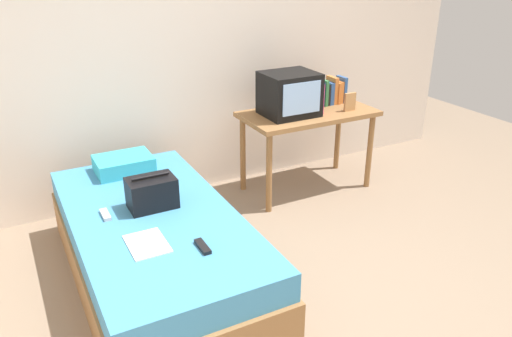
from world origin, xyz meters
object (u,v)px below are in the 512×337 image
object	(u,v)px
bed	(156,248)
pillow	(124,164)
book_row	(330,92)
remote_silver	(105,215)
handbag	(152,193)
remote_dark	(203,246)
magazine	(147,244)
tv	(289,94)
desk	(308,122)
water_bottle	(321,99)
picture_frame	(350,102)

from	to	relation	value
bed	pillow	distance (m)	0.80
book_row	remote_silver	xyz separation A→B (m)	(-2.22, -0.76, -0.33)
pillow	handbag	distance (m)	0.65
book_row	remote_silver	bearing A→B (deg)	-161.18
remote_dark	remote_silver	bearing A→B (deg)	122.55
handbag	pillow	bearing A→B (deg)	91.74
magazine	remote_dark	world-z (taller)	remote_dark
tv	book_row	world-z (taller)	tv
desk	water_bottle	size ratio (longest dim) A/B	4.59
remote_dark	remote_silver	distance (m)	0.74
pillow	remote_silver	bearing A→B (deg)	-113.95
book_row	remote_silver	distance (m)	2.36
water_bottle	magazine	world-z (taller)	water_bottle
tv	remote_dark	world-z (taller)	tv
tv	magazine	xyz separation A→B (m)	(-1.57, -1.07, -0.41)
water_bottle	pillow	bearing A→B (deg)	176.74
water_bottle	remote_silver	bearing A→B (deg)	-164.76
desk	remote_silver	world-z (taller)	desk
bed	desk	world-z (taller)	desk
water_bottle	picture_frame	size ratio (longest dim) A/B	1.59
remote_dark	remote_silver	size ratio (longest dim) A/B	1.08
pillow	remote_silver	world-z (taller)	pillow
remote_silver	picture_frame	bearing A→B (deg)	12.26
water_bottle	magazine	xyz separation A→B (m)	(-1.82, -0.97, -0.35)
bed	handbag	size ratio (longest dim) A/B	6.67
magazine	remote_dark	distance (m)	0.32
desk	remote_dark	world-z (taller)	desk
book_row	bed	bearing A→B (deg)	-156.09
remote_silver	water_bottle	bearing A→B (deg)	15.24
remote_dark	tv	bearing A→B (deg)	43.72
tv	remote_silver	bearing A→B (deg)	-159.64
picture_frame	handbag	distance (m)	2.01
picture_frame	handbag	bearing A→B (deg)	-165.46
remote_dark	desk	bearing A→B (deg)	39.68
desk	water_bottle	xyz separation A→B (m)	(0.05, -0.10, 0.22)
book_row	pillow	size ratio (longest dim) A/B	0.67
desk	tv	world-z (taller)	tv
tv	pillow	bearing A→B (deg)	-179.79
tv	handbag	distance (m)	1.58
magazine	remote_dark	size ratio (longest dim) A/B	1.86
bed	pillow	size ratio (longest dim) A/B	4.90
desk	tv	distance (m)	0.34
remote_silver	book_row	bearing A→B (deg)	18.82
handbag	magazine	xyz separation A→B (m)	(-0.16, -0.42, -0.10)
picture_frame	remote_silver	xyz separation A→B (m)	(-2.23, -0.48, -0.30)
tv	handbag	bearing A→B (deg)	-155.23
book_row	pillow	world-z (taller)	book_row
tv	picture_frame	distance (m)	0.55
book_row	handbag	xyz separation A→B (m)	(-1.92, -0.77, -0.24)
pillow	bed	bearing A→B (deg)	-90.86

